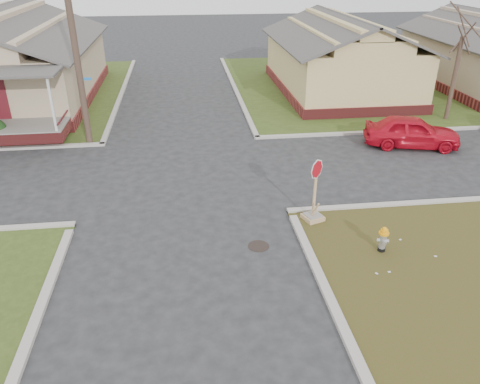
{
  "coord_description": "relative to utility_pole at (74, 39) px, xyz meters",
  "views": [
    {
      "loc": [
        0.18,
        -12.14,
        7.86
      ],
      "look_at": [
        1.83,
        1.0,
        1.1
      ],
      "focal_mm": 35.0,
      "sensor_mm": 36.0,
      "label": 1
    }
  ],
  "objects": [
    {
      "name": "stop_sign",
      "position": [
        8.41,
        -8.12,
        -4.15
      ],
      "size": [
        0.61,
        0.59,
        2.15
      ],
      "rotation": [
        0.0,
        0.0,
        0.34
      ],
      "color": "tan",
      "rests_on": "ground"
    },
    {
      "name": "side_house_yellow",
      "position": [
        14.2,
        7.6,
        -2.47
      ],
      "size": [
        7.6,
        11.6,
        4.7
      ],
      "color": "maroon",
      "rests_on": "ground"
    },
    {
      "name": "curbs",
      "position": [
        4.2,
        -3.9,
        -4.66
      ],
      "size": [
        80.0,
        40.0,
        0.12
      ],
      "primitive_type": null,
      "color": "#AFA79E",
      "rests_on": "ground"
    },
    {
      "name": "red_sedan",
      "position": [
        14.57,
        -2.14,
        -3.95
      ],
      "size": [
        4.45,
        2.68,
        1.42
      ],
      "primitive_type": "imported",
      "rotation": [
        0.0,
        0.0,
        1.31
      ],
      "color": "red",
      "rests_on": "ground"
    },
    {
      "name": "tree_mid_right",
      "position": [
        18.2,
        1.3,
        -2.51
      ],
      "size": [
        0.22,
        0.22,
        4.2
      ],
      "primitive_type": "cylinder",
      "color": "#3D2C23",
      "rests_on": "verge_far_right"
    },
    {
      "name": "ground",
      "position": [
        4.2,
        -8.9,
        -4.66
      ],
      "size": [
        120.0,
        120.0,
        0.0
      ],
      "primitive_type": "plane",
      "color": "#242426",
      "rests_on": "ground"
    },
    {
      "name": "manhole",
      "position": [
        6.4,
        -9.4,
        -4.66
      ],
      "size": [
        0.64,
        0.64,
        0.01
      ],
      "primitive_type": "cylinder",
      "color": "black",
      "rests_on": "ground"
    },
    {
      "name": "fire_hydrant",
      "position": [
        9.95,
        -10.15,
        -4.17
      ],
      "size": [
        0.3,
        0.3,
        0.81
      ],
      "rotation": [
        0.0,
        0.0,
        -0.34
      ],
      "color": "black",
      "rests_on": "ground"
    },
    {
      "name": "corner_house",
      "position": [
        -5.8,
        7.78,
        -2.38
      ],
      "size": [
        10.1,
        15.5,
        5.3
      ],
      "color": "maroon",
      "rests_on": "ground"
    },
    {
      "name": "utility_pole",
      "position": [
        0.0,
        0.0,
        0.0
      ],
      "size": [
        1.8,
        0.28,
        9.0
      ],
      "color": "#3D2C23",
      "rests_on": "ground"
    }
  ]
}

